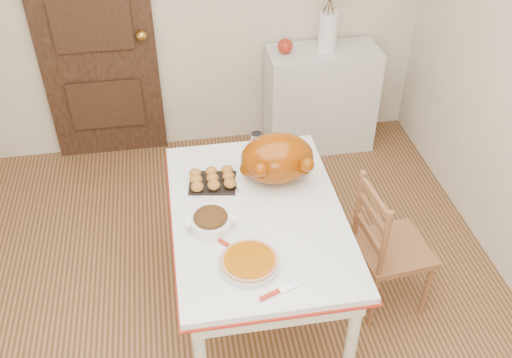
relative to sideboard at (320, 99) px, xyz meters
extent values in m
cube|color=#482F15|center=(-0.96, -1.78, -0.42)|extent=(3.50, 4.00, 0.00)
cube|color=black|center=(-1.66, 0.19, 0.61)|extent=(0.85, 0.06, 2.06)
cube|color=silver|center=(0.00, 0.00, 0.00)|extent=(0.84, 0.37, 0.84)
sphere|color=#A12315|center=(-0.30, 0.00, 0.48)|extent=(0.11, 0.11, 0.11)
cylinder|color=#954700|center=(-0.88, -2.00, 0.39)|extent=(0.28, 0.28, 0.06)
cylinder|color=white|center=(-0.70, -1.08, 0.42)|extent=(0.07, 0.07, 0.11)
camera|label=1|loc=(-1.16, -3.80, 2.33)|focal=40.29mm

